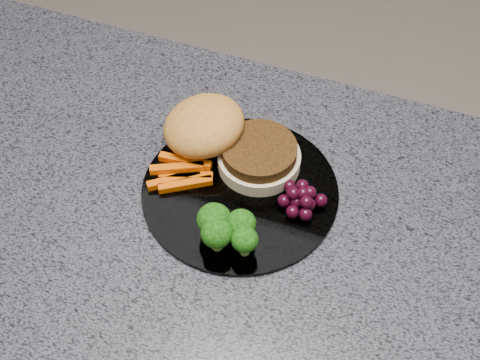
{
  "coord_description": "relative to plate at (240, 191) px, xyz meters",
  "views": [
    {
      "loc": [
        0.13,
        -0.46,
        1.6
      ],
      "look_at": [
        -0.06,
        0.05,
        0.93
      ],
      "focal_mm": 50.0,
      "sensor_mm": 36.0,
      "label": 1
    }
  ],
  "objects": [
    {
      "name": "grape_bunch",
      "position": [
        0.08,
        0.0,
        0.02
      ],
      "size": [
        0.06,
        0.06,
        0.03
      ],
      "rotation": [
        0.0,
        0.0,
        -0.1
      ],
      "color": "black",
      "rests_on": "plate"
    },
    {
      "name": "carrot_sticks",
      "position": [
        -0.08,
        -0.01,
        0.01
      ],
      "size": [
        0.09,
        0.07,
        0.02
      ],
      "rotation": [
        0.0,
        0.0,
        0.2
      ],
      "color": "#CE4E03",
      "rests_on": "plate"
    },
    {
      "name": "burger",
      "position": [
        -0.04,
        0.05,
        0.03
      ],
      "size": [
        0.2,
        0.13,
        0.06
      ],
      "rotation": [
        0.0,
        0.0,
        0.09
      ],
      "color": "beige",
      "rests_on": "plate"
    },
    {
      "name": "broccoli",
      "position": [
        0.01,
        -0.08,
        0.03
      ],
      "size": [
        0.08,
        0.06,
        0.05
      ],
      "rotation": [
        0.0,
        0.0,
        0.01
      ],
      "color": "olive",
      "rests_on": "plate"
    },
    {
      "name": "countertop",
      "position": [
        0.06,
        -0.05,
        -0.02
      ],
      "size": [
        1.2,
        0.6,
        0.04
      ],
      "primitive_type": "cube",
      "color": "#51505B",
      "rests_on": "island_cabinet"
    },
    {
      "name": "plate",
      "position": [
        0.0,
        0.0,
        0.0
      ],
      "size": [
        0.26,
        0.26,
        0.01
      ],
      "primitive_type": "cylinder",
      "color": "white",
      "rests_on": "countertop"
    }
  ]
}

